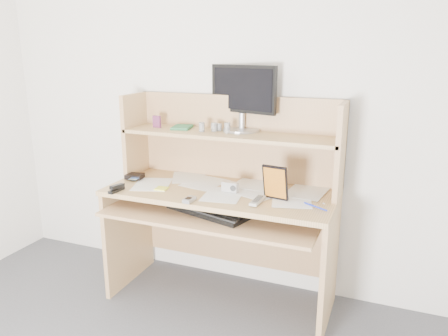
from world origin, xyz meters
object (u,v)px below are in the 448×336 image
at_px(desk, 225,195).
at_px(tv_remote, 258,201).
at_px(game_case, 275,183).
at_px(monitor, 243,96).
at_px(keyboard, 208,210).

height_order(desk, tv_remote, desk).
relative_size(game_case, monitor, 0.44).
xyz_separation_m(desk, keyboard, (-0.02, -0.23, -0.03)).
bearing_deg(game_case, tv_remote, -127.93).
distance_m(desk, monitor, 0.63).
bearing_deg(monitor, game_case, -30.76).
xyz_separation_m(desk, tv_remote, (0.28, -0.22, 0.07)).
relative_size(keyboard, game_case, 2.66).
bearing_deg(keyboard, monitor, 97.62).
distance_m(game_case, monitor, 0.63).
height_order(desk, monitor, monitor).
distance_m(keyboard, monitor, 0.76).
xyz_separation_m(keyboard, game_case, (0.38, 0.08, 0.19)).
relative_size(keyboard, monitor, 1.16).
bearing_deg(monitor, keyboard, -83.72).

